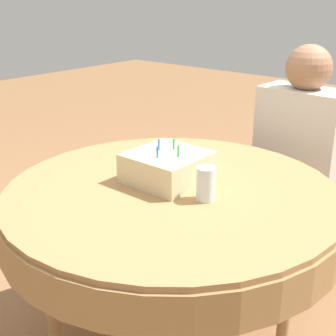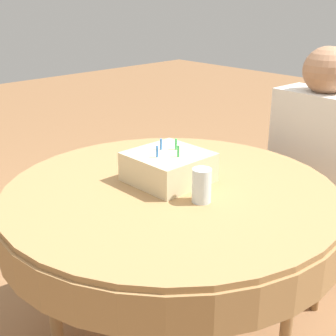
% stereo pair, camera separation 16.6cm
% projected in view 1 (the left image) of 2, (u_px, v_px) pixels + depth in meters
% --- Properties ---
extents(dining_table, '(1.21, 1.21, 0.73)m').
position_uv_depth(dining_table, '(172.00, 209.00, 1.69)').
color(dining_table, '#9E7547').
rests_on(dining_table, ground_plane).
extents(chair, '(0.47, 0.47, 0.92)m').
position_uv_depth(chair, '(304.00, 180.00, 2.39)').
color(chair, brown).
rests_on(chair, ground_plane).
extents(person, '(0.42, 0.32, 1.17)m').
position_uv_depth(person, '(299.00, 144.00, 2.25)').
color(person, '#9E7051').
rests_on(person, ground_plane).
extents(birthday_cake, '(0.26, 0.26, 0.15)m').
position_uv_depth(birthday_cake, '(167.00, 167.00, 1.71)').
color(birthday_cake, beige).
rests_on(birthday_cake, dining_table).
extents(drinking_glass, '(0.06, 0.06, 0.12)m').
position_uv_depth(drinking_glass, '(206.00, 184.00, 1.55)').
color(drinking_glass, silver).
rests_on(drinking_glass, dining_table).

